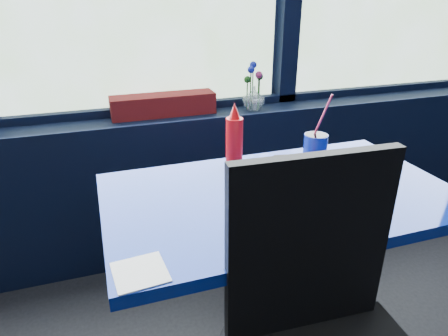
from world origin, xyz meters
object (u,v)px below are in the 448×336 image
at_px(near_table, 278,236).
at_px(planter_box, 163,105).
at_px(food_basket, 292,198).
at_px(flower_vase, 254,95).
at_px(ketchup_bottle, 234,138).
at_px(soda_cup, 315,151).
at_px(chair_near_back, 294,217).

distance_m(near_table, planter_box, 0.96).
bearing_deg(food_basket, planter_box, 82.27).
height_order(planter_box, flower_vase, flower_vase).
relative_size(planter_box, food_basket, 1.52).
relative_size(near_table, ketchup_bottle, 4.78).
distance_m(food_basket, soda_cup, 0.33).
bearing_deg(chair_near_back, flower_vase, -80.98).
height_order(chair_near_back, soda_cup, soda_cup).
relative_size(near_table, flower_vase, 4.80).
bearing_deg(planter_box, chair_near_back, -54.15).
bearing_deg(ketchup_bottle, soda_cup, -28.08).
distance_m(chair_near_back, ketchup_bottle, 0.49).
relative_size(flower_vase, food_basket, 0.72).
bearing_deg(flower_vase, near_table, -105.93).
relative_size(chair_near_back, planter_box, 1.52).
distance_m(food_basket, ketchup_bottle, 0.40).
xyz_separation_m(near_table, planter_box, (-0.24, 0.88, 0.28)).
distance_m(flower_vase, ketchup_bottle, 0.63).
bearing_deg(near_table, chair_near_back, 50.84).
relative_size(planter_box, flower_vase, 2.10).
height_order(near_table, food_basket, food_basket).
bearing_deg(food_basket, soda_cup, 27.76).
xyz_separation_m(near_table, chair_near_back, (0.21, 0.26, -0.11)).
bearing_deg(chair_near_back, soda_cup, 96.04).
bearing_deg(near_table, ketchup_bottle, 104.47).
xyz_separation_m(planter_box, food_basket, (0.22, -1.00, -0.06)).
height_order(ketchup_bottle, soda_cup, soda_cup).
distance_m(near_table, chair_near_back, 0.36).
bearing_deg(soda_cup, chair_near_back, 84.80).
distance_m(planter_box, soda_cup, 0.87).
bearing_deg(chair_near_back, ketchup_bottle, 8.24).
height_order(planter_box, food_basket, planter_box).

